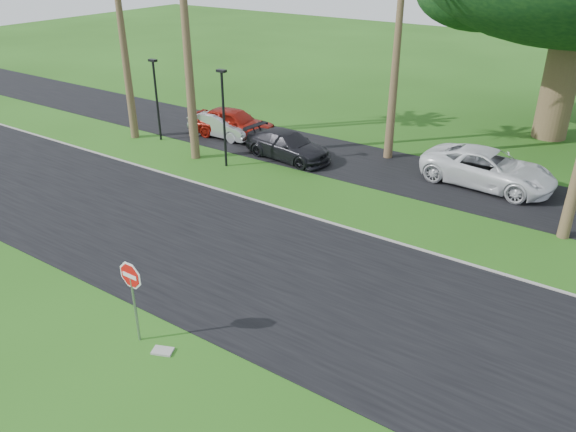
# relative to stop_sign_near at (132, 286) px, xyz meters

# --- Properties ---
(ground) EXTENTS (120.00, 120.00, 0.00)m
(ground) POSITION_rel_stop_sign_near_xyz_m (-0.50, 3.00, -1.77)
(ground) COLOR #234E13
(ground) RESTS_ON ground
(road) EXTENTS (120.00, 8.00, 0.02)m
(road) POSITION_rel_stop_sign_near_xyz_m (-0.50, 5.00, -1.76)
(road) COLOR black
(road) RESTS_ON ground
(parking_strip) EXTENTS (120.00, 5.00, 0.02)m
(parking_strip) POSITION_rel_stop_sign_near_xyz_m (-0.50, 15.50, -1.76)
(parking_strip) COLOR black
(parking_strip) RESTS_ON ground
(curb) EXTENTS (120.00, 0.12, 0.06)m
(curb) POSITION_rel_stop_sign_near_xyz_m (-0.50, 9.05, -1.74)
(curb) COLOR gray
(curb) RESTS_ON ground
(stop_sign_near) EXTENTS (1.05, 0.07, 2.62)m
(stop_sign_near) POSITION_rel_stop_sign_near_xyz_m (0.00, 0.00, 0.00)
(stop_sign_near) COLOR gray
(stop_sign_near) RESTS_ON ground
(streetlight_left) EXTENTS (0.45, 0.25, 4.34)m
(streetlight_left) POSITION_rel_stop_sign_near_xyz_m (-12.00, 12.50, 0.72)
(streetlight_left) COLOR black
(streetlight_left) RESTS_ON ground
(streetlight_right) EXTENTS (0.45, 0.25, 4.64)m
(streetlight_right) POSITION_rel_stop_sign_near_xyz_m (-6.50, 11.50, 0.88)
(streetlight_right) COLOR black
(streetlight_right) RESTS_ON ground
(car_silver) EXTENTS (4.04, 1.42, 1.33)m
(car_silver) POSITION_rel_stop_sign_near_xyz_m (-9.51, 14.78, -1.11)
(car_silver) COLOR #B7B9BE
(car_silver) RESTS_ON ground
(car_red) EXTENTS (4.98, 2.58, 1.62)m
(car_red) POSITION_rel_stop_sign_near_xyz_m (-8.99, 15.11, -0.96)
(car_red) COLOR #99170C
(car_red) RESTS_ON ground
(car_dark) EXTENTS (4.84, 2.34, 1.36)m
(car_dark) POSITION_rel_stop_sign_near_xyz_m (-4.59, 14.01, -1.10)
(car_dark) COLOR black
(car_dark) RESTS_ON ground
(car_minivan) EXTENTS (5.93, 3.02, 1.60)m
(car_minivan) POSITION_rel_stop_sign_near_xyz_m (4.67, 16.20, -0.97)
(car_minivan) COLOR white
(car_minivan) RESTS_ON ground
(utility_slab) EXTENTS (0.64, 0.54, 0.06)m
(utility_slab) POSITION_rel_stop_sign_near_xyz_m (0.90, -0.01, -1.74)
(utility_slab) COLOR #9E9E96
(utility_slab) RESTS_ON ground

